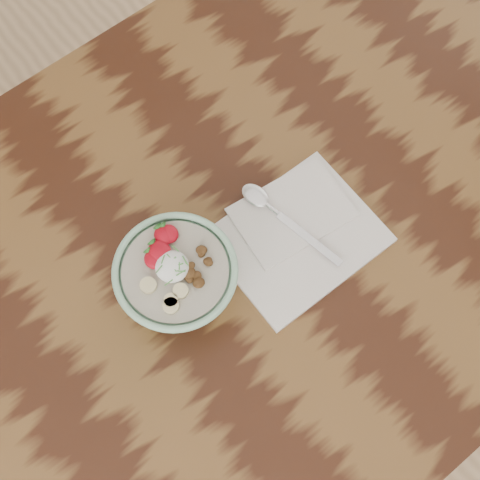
{
  "coord_description": "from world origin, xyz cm",
  "views": [
    {
      "loc": [
        -28.68,
        -29.38,
        171.21
      ],
      "look_at": [
        -8.25,
        -3.61,
        85.4
      ],
      "focal_mm": 50.0,
      "sensor_mm": 36.0,
      "label": 1
    }
  ],
  "objects": [
    {
      "name": "breakfast_bowl",
      "position": [
        -17.78,
        -1.25,
        80.93
      ],
      "size": [
        17.43,
        17.43,
        11.58
      ],
      "rotation": [
        0.0,
        0.0,
        0.06
      ],
      "color": "#92C5A2",
      "rests_on": "table"
    },
    {
      "name": "napkin",
      "position": [
        1.68,
        -5.13,
        75.61
      ],
      "size": [
        23.95,
        20.27,
        1.46
      ],
      "rotation": [
        0.0,
        0.0,
        -0.01
      ],
      "color": "silver",
      "rests_on": "table"
    },
    {
      "name": "table",
      "position": [
        0.0,
        0.0,
        65.7
      ],
      "size": [
        160.0,
        90.0,
        75.0
      ],
      "color": "#34180D",
      "rests_on": "ground"
    },
    {
      "name": "spoon",
      "position": [
        0.73,
        0.58,
        76.88
      ],
      "size": [
        5.64,
        19.49,
        1.02
      ],
      "rotation": [
        0.0,
        0.0,
        0.18
      ],
      "color": "silver",
      "rests_on": "napkin"
    }
  ]
}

